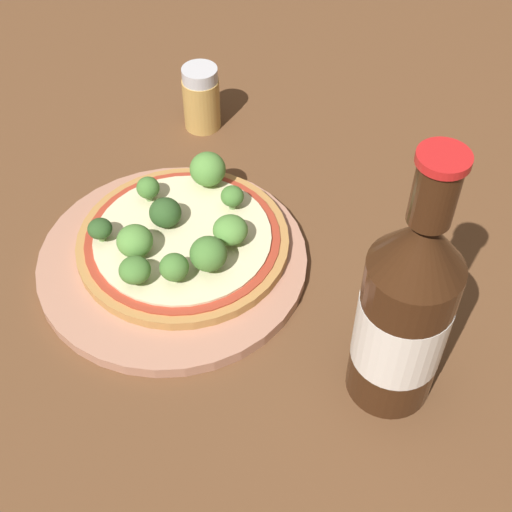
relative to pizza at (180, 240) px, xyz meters
name	(u,v)px	position (x,y,z in m)	size (l,w,h in m)	color
ground_plane	(183,265)	(0.00, -0.01, -0.02)	(3.00, 3.00, 0.00)	brown
plate	(173,260)	(-0.01, -0.01, -0.01)	(0.25, 0.25, 0.01)	tan
pizza	(180,240)	(0.00, 0.00, 0.00)	(0.20, 0.20, 0.01)	#B77F42
broccoli_floret_0	(165,213)	(-0.01, 0.02, 0.02)	(0.03, 0.03, 0.03)	#6B8E51
broccoli_floret_1	(135,270)	(-0.03, -0.06, 0.02)	(0.03, 0.03, 0.03)	#6B8E51
broccoli_floret_2	(173,267)	(0.00, -0.05, 0.02)	(0.03, 0.03, 0.03)	#6B8E51
broccoli_floret_3	(230,230)	(0.05, -0.01, 0.02)	(0.03, 0.03, 0.03)	#6B8E51
broccoli_floret_4	(148,188)	(-0.03, 0.05, 0.02)	(0.02, 0.02, 0.03)	#6B8E51
broccoli_floret_5	(100,229)	(-0.07, -0.01, 0.02)	(0.02, 0.02, 0.02)	#6B8E51
broccoli_floret_6	(208,169)	(0.02, 0.07, 0.03)	(0.04, 0.04, 0.04)	#6B8E51
broccoli_floret_7	(135,241)	(-0.04, -0.02, 0.02)	(0.03, 0.03, 0.03)	#6B8E51
broccoli_floret_8	(208,254)	(0.03, -0.04, 0.03)	(0.03, 0.03, 0.03)	#6B8E51
broccoli_floret_9	(232,196)	(0.05, 0.04, 0.02)	(0.02, 0.02, 0.02)	#6B8E51
beer_bottle	(405,313)	(0.19, -0.14, 0.08)	(0.07, 0.07, 0.25)	#381E0F
pepper_shaker	(202,98)	(0.00, 0.20, 0.02)	(0.04, 0.04, 0.08)	tan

